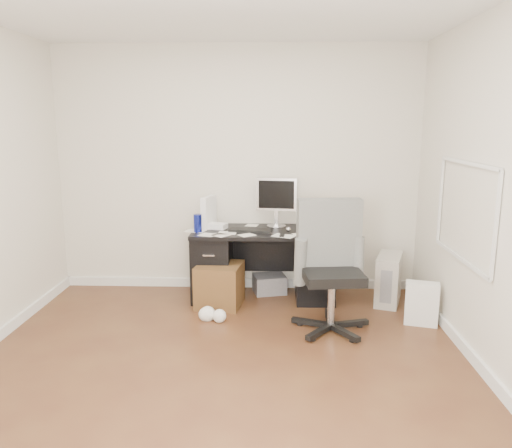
{
  "coord_description": "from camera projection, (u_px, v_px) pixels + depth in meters",
  "views": [
    {
      "loc": [
        0.4,
        -3.51,
        1.88
      ],
      "look_at": [
        0.23,
        1.2,
        0.91
      ],
      "focal_mm": 35.0,
      "sensor_mm": 36.0,
      "label": 1
    }
  ],
  "objects": [
    {
      "name": "ground",
      "position": [
        220.0,
        371.0,
        3.83
      ],
      "size": [
        4.0,
        4.0,
        0.0
      ],
      "primitive_type": "plane",
      "color": "#472517",
      "rests_on": "ground"
    },
    {
      "name": "room_shell",
      "position": [
        222.0,
        154.0,
        3.52
      ],
      "size": [
        4.02,
        4.02,
        2.71
      ],
      "color": "beige",
      "rests_on": "ground"
    },
    {
      "name": "desk",
      "position": [
        264.0,
        262.0,
        5.36
      ],
      "size": [
        1.5,
        0.7,
        0.75
      ],
      "color": "black",
      "rests_on": "ground"
    },
    {
      "name": "loose_papers",
      "position": [
        245.0,
        231.0,
        5.24
      ],
      "size": [
        1.1,
        0.6,
        0.0
      ],
      "primitive_type": null,
      "color": "white",
      "rests_on": "desk"
    },
    {
      "name": "lcd_monitor",
      "position": [
        276.0,
        202.0,
        5.37
      ],
      "size": [
        0.46,
        0.3,
        0.55
      ],
      "primitive_type": null,
      "rotation": [
        0.0,
        0.0,
        -0.14
      ],
      "color": "silver",
      "rests_on": "desk"
    },
    {
      "name": "keyboard",
      "position": [
        250.0,
        230.0,
        5.22
      ],
      "size": [
        0.46,
        0.2,
        0.03
      ],
      "primitive_type": "cube",
      "rotation": [
        0.0,
        0.0,
        -0.12
      ],
      "color": "black",
      "rests_on": "desk"
    },
    {
      "name": "computer_mouse",
      "position": [
        288.0,
        229.0,
        5.2
      ],
      "size": [
        0.06,
        0.06,
        0.05
      ],
      "primitive_type": "sphere",
      "rotation": [
        0.0,
        0.0,
        -0.21
      ],
      "color": "silver",
      "rests_on": "desk"
    },
    {
      "name": "travel_mug",
      "position": [
        198.0,
        223.0,
        5.17
      ],
      "size": [
        0.1,
        0.1,
        0.19
      ],
      "primitive_type": "cylinder",
      "rotation": [
        0.0,
        0.0,
        0.21
      ],
      "color": "navy",
      "rests_on": "desk"
    },
    {
      "name": "white_binder",
      "position": [
        209.0,
        212.0,
        5.4
      ],
      "size": [
        0.21,
        0.32,
        0.34
      ],
      "primitive_type": "cube",
      "rotation": [
        0.0,
        0.0,
        -0.29
      ],
      "color": "white",
      "rests_on": "desk"
    },
    {
      "name": "magazine_file",
      "position": [
        327.0,
        214.0,
        5.49
      ],
      "size": [
        0.15,
        0.23,
        0.25
      ],
      "primitive_type": "cube",
      "rotation": [
        0.0,
        0.0,
        -0.21
      ],
      "color": "#AC7E53",
      "rests_on": "desk"
    },
    {
      "name": "pen_cup",
      "position": [
        303.0,
        216.0,
        5.38
      ],
      "size": [
        0.13,
        0.13,
        0.25
      ],
      "primitive_type": null,
      "rotation": [
        0.0,
        0.0,
        -0.3
      ],
      "color": "brown",
      "rests_on": "desk"
    },
    {
      "name": "yellow_book",
      "position": [
        316.0,
        230.0,
        5.22
      ],
      "size": [
        0.19,
        0.23,
        0.04
      ],
      "primitive_type": "cube",
      "rotation": [
        0.0,
        0.0,
        -0.1
      ],
      "color": "yellow",
      "rests_on": "desk"
    },
    {
      "name": "paper_remote",
      "position": [
        284.0,
        235.0,
        5.02
      ],
      "size": [
        0.28,
        0.26,
        0.02
      ],
      "primitive_type": null,
      "rotation": [
        0.0,
        0.0,
        -0.45
      ],
      "color": "white",
      "rests_on": "desk"
    },
    {
      "name": "office_chair",
      "position": [
        332.0,
        268.0,
        4.46
      ],
      "size": [
        0.74,
        0.74,
        1.19
      ],
      "primitive_type": null,
      "rotation": [
        0.0,
        0.0,
        0.1
      ],
      "color": "#565855",
      "rests_on": "ground"
    },
    {
      "name": "pc_tower",
      "position": [
        389.0,
        279.0,
        5.24
      ],
      "size": [
        0.38,
        0.56,
        0.51
      ],
      "primitive_type": "cube",
      "rotation": [
        0.0,
        0.0,
        -0.32
      ],
      "color": "#A6A196",
      "rests_on": "ground"
    },
    {
      "name": "shopping_bag",
      "position": [
        422.0,
        304.0,
        4.68
      ],
      "size": [
        0.35,
        0.29,
        0.41
      ],
      "primitive_type": "cube",
      "rotation": [
        0.0,
        0.0,
        -0.26
      ],
      "color": "white",
      "rests_on": "ground"
    },
    {
      "name": "wicker_basket",
      "position": [
        220.0,
        285.0,
        5.16
      ],
      "size": [
        0.5,
        0.5,
        0.44
      ],
      "primitive_type": "cube",
      "rotation": [
        0.0,
        0.0,
        -0.15
      ],
      "color": "#4B3416",
      "rests_on": "ground"
    },
    {
      "name": "desk_printer",
      "position": [
        269.0,
        284.0,
        5.57
      ],
      "size": [
        0.4,
        0.35,
        0.2
      ],
      "primitive_type": "cube",
      "rotation": [
        0.0,
        0.0,
        0.24
      ],
      "color": "slate",
      "rests_on": "ground"
    }
  ]
}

